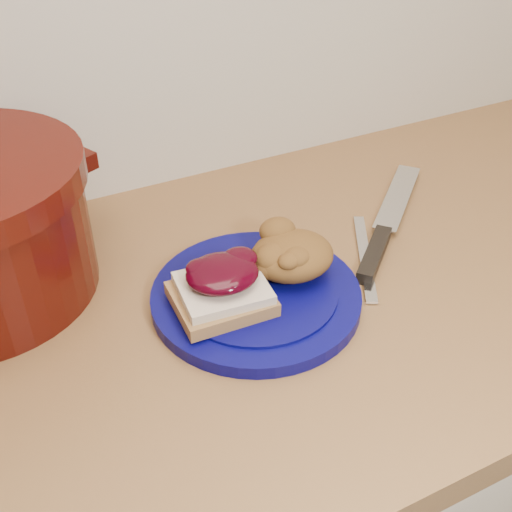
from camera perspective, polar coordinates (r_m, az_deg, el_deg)
name	(u,v)px	position (r m, az deg, el deg)	size (l,w,h in m)	color
plate	(256,297)	(0.74, 0.00, -3.64)	(0.24, 0.24, 0.02)	#06054F
sandwich	(222,287)	(0.70, -3.04, -2.75)	(0.11, 0.09, 0.05)	olive
stuffing_mound	(292,256)	(0.74, 3.22, 0.04)	(0.10, 0.09, 0.05)	brown
chef_knife	(381,237)	(0.85, 11.07, 1.64)	(0.24, 0.22, 0.02)	black
butter_knife	(365,256)	(0.82, 9.64, -0.03)	(0.18, 0.01, 0.00)	silver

